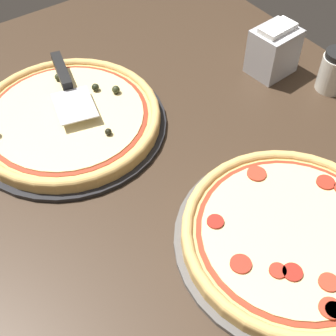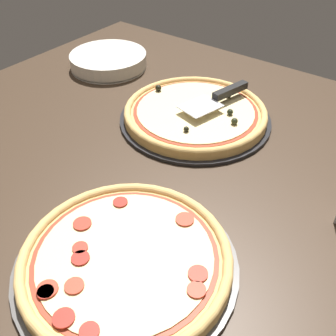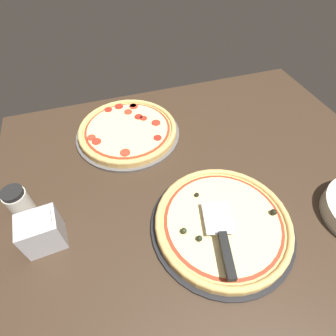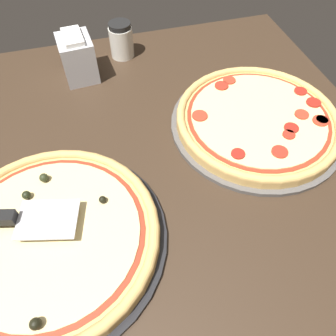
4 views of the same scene
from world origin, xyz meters
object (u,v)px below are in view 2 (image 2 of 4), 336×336
object	(u,v)px
pizza_back	(126,258)
serving_spatula	(223,95)
pizza_front	(195,112)
plate_stack	(109,61)

from	to	relation	value
pizza_back	serving_spatula	distance (cm)	57.93
pizza_front	pizza_back	world-z (taller)	pizza_front
plate_stack	pizza_back	bearing A→B (deg)	135.58
pizza_front	plate_stack	size ratio (longest dim) A/B	1.51
pizza_front	plate_stack	world-z (taller)	pizza_front
serving_spatula	plate_stack	xyz separation A→B (cm)	(46.64, -3.02, -3.56)
serving_spatula	plate_stack	bearing A→B (deg)	-3.71
pizza_back	plate_stack	distance (cm)	84.56
pizza_front	pizza_back	distance (cm)	51.71
pizza_front	pizza_back	size ratio (longest dim) A/B	1.03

